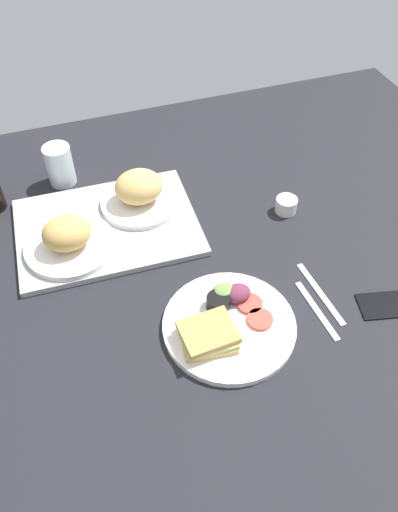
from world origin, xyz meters
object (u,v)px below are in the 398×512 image
(bread_plate_near, at_px, (68,238))
(espresso_cup, at_px, (286,205))
(bread_plate_far, at_px, (139,192))
(drinking_glass, at_px, (60,165))
(knife, at_px, (320,293))
(serving_tray, at_px, (107,227))
(fork, at_px, (317,310))
(cell_phone, at_px, (391,304))
(plate_with_salad, at_px, (226,322))

(bread_plate_near, height_order, espresso_cup, bread_plate_near)
(bread_plate_far, xyz_separation_m, drinking_glass, (-0.18, 0.18, 0.00))
(knife, bearing_deg, espresso_cup, -12.78)
(serving_tray, distance_m, bread_plate_near, 0.12)
(bread_plate_near, relative_size, bread_plate_far, 1.05)
(fork, bearing_deg, bread_plate_near, 50.91)
(espresso_cup, relative_size, cell_phone, 0.39)
(serving_tray, height_order, bread_plate_near, bread_plate_near)
(serving_tray, xyz_separation_m, espresso_cup, (0.46, -0.08, 0.01))
(fork, bearing_deg, plate_with_salad, 80.02)
(drinking_glass, relative_size, espresso_cup, 2.03)
(drinking_glass, height_order, cell_phone, drinking_glass)
(bread_plate_near, bearing_deg, knife, -31.00)
(plate_with_salad, height_order, knife, plate_with_salad)
(drinking_glass, bearing_deg, serving_tray, -71.18)
(bread_plate_near, bearing_deg, serving_tray, 27.70)
(espresso_cup, bearing_deg, drinking_glass, 149.94)
(plate_with_salad, relative_size, knife, 1.50)
(bread_plate_far, bearing_deg, fork, -57.90)
(bread_plate_near, height_order, drinking_glass, drinking_glass)
(fork, bearing_deg, espresso_cup, -16.47)
(bread_plate_near, bearing_deg, drinking_glass, 85.44)
(bread_plate_near, xyz_separation_m, drinking_glass, (0.02, 0.28, 0.01))
(bread_plate_near, distance_m, plate_with_salad, 0.43)
(espresso_cup, xyz_separation_m, cell_phone, (0.09, -0.36, -0.02))
(serving_tray, relative_size, cell_phone, 3.13)
(serving_tray, height_order, drinking_glass, drinking_glass)
(plate_with_salad, distance_m, cell_phone, 0.38)
(espresso_cup, distance_m, fork, 0.33)
(bread_plate_far, bearing_deg, plate_with_salad, -79.76)
(bread_plate_far, relative_size, espresso_cup, 3.69)
(plate_with_salad, distance_m, espresso_cup, 0.41)
(plate_with_salad, distance_m, knife, 0.24)
(cell_phone, bearing_deg, knife, 161.81)
(drinking_glass, xyz_separation_m, fork, (0.46, -0.63, -0.05))
(bread_plate_near, relative_size, drinking_glass, 1.91)
(plate_with_salad, bearing_deg, bread_plate_far, 100.24)
(bread_plate_far, relative_size, plate_with_salad, 0.72)
(knife, bearing_deg, bread_plate_near, 55.31)
(espresso_cup, bearing_deg, bread_plate_near, 176.94)
(drinking_glass, xyz_separation_m, knife, (0.49, -0.59, -0.05))
(serving_tray, bearing_deg, bread_plate_far, 26.95)
(serving_tray, height_order, knife, serving_tray)
(drinking_glass, distance_m, fork, 0.78)
(drinking_glass, bearing_deg, knife, -50.16)
(cell_phone, bearing_deg, serving_tray, 153.79)
(knife, distance_m, cell_phone, 0.16)
(bread_plate_near, xyz_separation_m, espresso_cup, (0.56, -0.03, -0.03))
(serving_tray, xyz_separation_m, bread_plate_far, (0.10, 0.05, 0.05))
(bread_plate_near, relative_size, knife, 1.15)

